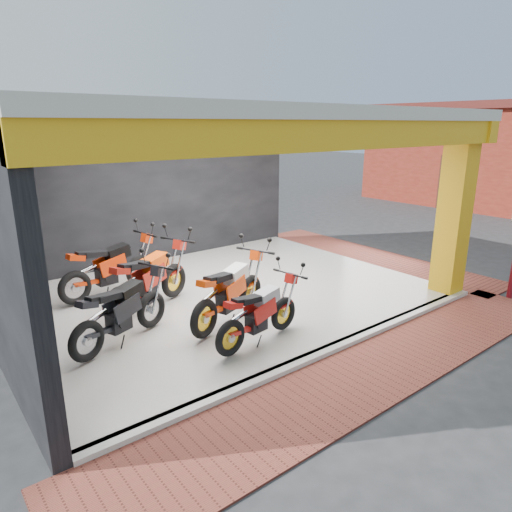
% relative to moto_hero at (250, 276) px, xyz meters
% --- Properties ---
extents(ground, '(80.00, 80.00, 0.00)m').
position_rel_moto_hero_xyz_m(ground, '(0.12, -0.94, -0.76)').
color(ground, '#2D2D30').
rests_on(ground, ground).
extents(showroom_floor, '(8.00, 6.00, 0.10)m').
position_rel_moto_hero_xyz_m(showroom_floor, '(0.12, 1.06, -0.71)').
color(showroom_floor, white).
rests_on(showroom_floor, ground).
extents(showroom_ceiling, '(8.40, 6.40, 0.20)m').
position_rel_moto_hero_xyz_m(showroom_ceiling, '(0.12, 1.06, 2.84)').
color(showroom_ceiling, beige).
rests_on(showroom_ceiling, corner_column).
extents(back_wall, '(8.20, 0.20, 3.50)m').
position_rel_moto_hero_xyz_m(back_wall, '(0.12, 4.16, 0.99)').
color(back_wall, black).
rests_on(back_wall, ground).
extents(corner_column, '(0.50, 0.50, 3.50)m').
position_rel_moto_hero_xyz_m(corner_column, '(3.87, -1.69, 0.99)').
color(corner_column, gold).
rests_on(corner_column, ground).
extents(header_beam_front, '(8.40, 0.30, 0.40)m').
position_rel_moto_hero_xyz_m(header_beam_front, '(0.12, -1.94, 2.54)').
color(header_beam_front, gold).
rests_on(header_beam_front, corner_column).
extents(header_beam_right, '(0.30, 6.40, 0.40)m').
position_rel_moto_hero_xyz_m(header_beam_right, '(4.12, 1.06, 2.54)').
color(header_beam_right, gold).
rests_on(header_beam_right, corner_column).
extents(floor_kerb, '(8.00, 0.20, 0.10)m').
position_rel_moto_hero_xyz_m(floor_kerb, '(0.12, -1.96, -0.71)').
color(floor_kerb, white).
rests_on(floor_kerb, ground).
extents(paver_front, '(9.00, 1.40, 0.03)m').
position_rel_moto_hero_xyz_m(paver_front, '(0.12, -2.74, -0.75)').
color(paver_front, brown).
rests_on(paver_front, ground).
extents(paver_right, '(1.40, 7.00, 0.03)m').
position_rel_moto_hero_xyz_m(paver_right, '(4.92, 1.06, -0.75)').
color(paver_right, brown).
rests_on(paver_right, ground).
extents(moto_hero, '(2.32, 1.53, 1.33)m').
position_rel_moto_hero_xyz_m(moto_hero, '(0.00, 0.00, 0.00)').
color(moto_hero, '#FA440A').
rests_on(moto_hero, showroom_floor).
extents(moto_row_a, '(1.99, 0.99, 1.16)m').
position_rel_moto_hero_xyz_m(moto_row_a, '(-0.11, -1.05, -0.08)').
color(moto_row_a, red).
rests_on(moto_row_a, showroom_floor).
extents(moto_row_b, '(2.22, 1.48, 1.27)m').
position_rel_moto_hero_xyz_m(moto_row_b, '(-1.80, 0.40, -0.03)').
color(moto_row_b, black).
rests_on(moto_row_b, showroom_floor).
extents(moto_row_c, '(2.42, 1.65, 1.39)m').
position_rel_moto_hero_xyz_m(moto_row_c, '(-0.82, 1.41, 0.03)').
color(moto_row_c, red).
rests_on(moto_row_c, showroom_floor).
extents(moto_row_d, '(2.32, 1.16, 1.36)m').
position_rel_moto_hero_xyz_m(moto_row_d, '(-1.07, 2.44, 0.01)').
color(moto_row_d, red).
rests_on(moto_row_d, showroom_floor).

